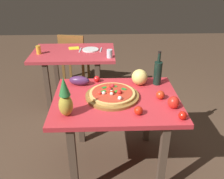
{
  "coord_description": "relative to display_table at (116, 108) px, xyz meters",
  "views": [
    {
      "loc": [
        -0.1,
        -1.85,
        1.82
      ],
      "look_at": [
        -0.03,
        0.07,
        0.81
      ],
      "focal_mm": 38.97,
      "sensor_mm": 36.0,
      "label": 1
    }
  ],
  "objects": [
    {
      "name": "tomato_beside_pepper",
      "position": [
        -0.18,
        0.34,
        0.13
      ],
      "size": [
        0.06,
        0.06,
        0.06
      ],
      "primitive_type": "sphere",
      "color": "red",
      "rests_on": "display_table"
    },
    {
      "name": "background_table",
      "position": [
        -0.51,
        1.27,
        -0.01
      ],
      "size": [
        1.1,
        0.74,
        0.76
      ],
      "color": "#4F3D30",
      "rests_on": "ground_plane"
    },
    {
      "name": "napkin_folded",
      "position": [
        -0.51,
        1.41,
        0.11
      ],
      "size": [
        0.16,
        0.14,
        0.01
      ],
      "primitive_type": "cube",
      "rotation": [
        0.0,
        0.0,
        0.18
      ],
      "color": "yellow",
      "rests_on": "background_table"
    },
    {
      "name": "wine_bottle",
      "position": [
        0.41,
        0.27,
        0.23
      ],
      "size": [
        0.08,
        0.08,
        0.33
      ],
      "color": "black",
      "rests_on": "display_table"
    },
    {
      "name": "pineapple_left",
      "position": [
        -0.4,
        -0.25,
        0.25
      ],
      "size": [
        0.11,
        0.11,
        0.33
      ],
      "color": "#AE9833",
      "rests_on": "display_table"
    },
    {
      "name": "tomato_at_corner",
      "position": [
        0.49,
        -0.34,
        0.14
      ],
      "size": [
        0.07,
        0.07,
        0.07
      ],
      "primitive_type": "sphere",
      "color": "red",
      "rests_on": "display_table"
    },
    {
      "name": "bell_pepper",
      "position": [
        0.46,
        -0.17,
        0.15
      ],
      "size": [
        0.1,
        0.1,
        0.1
      ],
      "primitive_type": "ellipsoid",
      "color": "red",
      "rests_on": "display_table"
    },
    {
      "name": "dinner_plate",
      "position": [
        -0.28,
        1.32,
        0.11
      ],
      "size": [
        0.22,
        0.22,
        0.02
      ],
      "primitive_type": "cylinder",
      "color": "white",
      "rests_on": "background_table"
    },
    {
      "name": "tomato_by_bottle",
      "position": [
        0.16,
        -0.26,
        0.14
      ],
      "size": [
        0.07,
        0.07,
        0.07
      ],
      "primitive_type": "sphere",
      "color": "red",
      "rests_on": "display_table"
    },
    {
      "name": "eggplant",
      "position": [
        -0.34,
        0.28,
        0.15
      ],
      "size": [
        0.21,
        0.12,
        0.09
      ],
      "primitive_type": "ellipsoid",
      "rotation": [
        0.0,
        0.0,
        2.96
      ],
      "color": "#4C2551",
      "rests_on": "display_table"
    },
    {
      "name": "ground_plane",
      "position": [
        0.0,
        0.0,
        -0.66
      ],
      "size": [
        10.0,
        10.0,
        0.0
      ],
      "primitive_type": "plane",
      "color": "#4C3828"
    },
    {
      "name": "drinking_glass_juice",
      "position": [
        -0.95,
        1.2,
        0.16
      ],
      "size": [
        0.06,
        0.06,
        0.11
      ],
      "primitive_type": "cylinder",
      "color": "gold",
      "rests_on": "background_table"
    },
    {
      "name": "knife_utensil",
      "position": [
        -0.14,
        1.32,
        0.11
      ],
      "size": [
        0.03,
        0.18,
        0.01
      ],
      "primitive_type": "cube",
      "rotation": [
        0.0,
        0.0,
        -0.09
      ],
      "color": "silver",
      "rests_on": "background_table"
    },
    {
      "name": "pizza_board",
      "position": [
        -0.03,
        0.02,
        0.12
      ],
      "size": [
        0.47,
        0.47,
        0.02
      ],
      "primitive_type": "cylinder",
      "color": "brown",
      "rests_on": "display_table"
    },
    {
      "name": "pizza",
      "position": [
        -0.04,
        0.02,
        0.14
      ],
      "size": [
        0.4,
        0.4,
        0.06
      ],
      "color": "#DCB15E",
      "rests_on": "pizza_board"
    },
    {
      "name": "display_table",
      "position": [
        0.0,
        0.0,
        0.0
      ],
      "size": [
        1.1,
        0.83,
        0.76
      ],
      "color": "#4F3D30",
      "rests_on": "ground_plane"
    },
    {
      "name": "fork_utensil",
      "position": [
        -0.42,
        1.32,
        0.11
      ],
      "size": [
        0.03,
        0.18,
        0.01
      ],
      "primitive_type": "cube",
      "rotation": [
        0.0,
        0.0,
        -0.07
      ],
      "color": "silver",
      "rests_on": "background_table"
    },
    {
      "name": "dining_chair",
      "position": [
        -0.58,
        1.87,
        -0.18
      ],
      "size": [
        0.47,
        0.47,
        0.85
      ],
      "rotation": [
        0.0,
        0.0,
        2.95
      ],
      "color": "brown",
      "rests_on": "ground_plane"
    },
    {
      "name": "tomato_near_board",
      "position": [
        0.38,
        -0.02,
        0.14
      ],
      "size": [
        0.07,
        0.07,
        0.07
      ],
      "primitive_type": "sphere",
      "color": "red",
      "rests_on": "display_table"
    },
    {
      "name": "melon",
      "position": [
        0.24,
        0.27,
        0.18
      ],
      "size": [
        0.15,
        0.15,
        0.15
      ],
      "primitive_type": "sphere",
      "color": "#EDD26E",
      "rests_on": "display_table"
    },
    {
      "name": "drinking_glass_water",
      "position": [
        -0.03,
        1.03,
        0.16
      ],
      "size": [
        0.07,
        0.07,
        0.1
      ],
      "primitive_type": "cylinder",
      "color": "silver",
      "rests_on": "background_table"
    }
  ]
}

